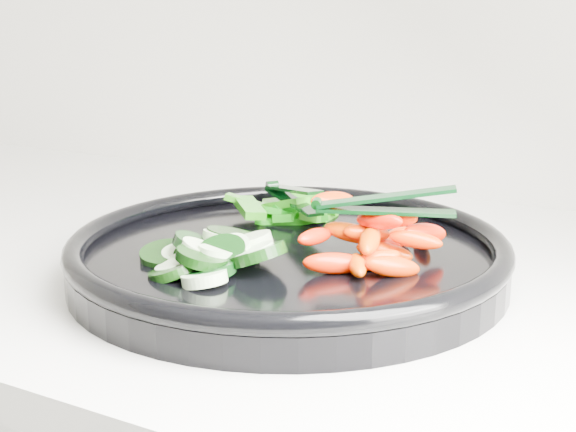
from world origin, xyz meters
The scene contains 6 objects.
veggie_tray centered at (0.04, 1.65, 0.95)m, with size 0.38×0.38×0.04m.
cucumber_pile centered at (0.00, 1.58, 0.96)m, with size 0.14×0.13×0.04m.
carrot_pile centered at (0.12, 1.66, 0.97)m, with size 0.13×0.15×0.05m.
pepper_pile centered at (-0.01, 1.74, 0.96)m, with size 0.11×0.10×0.04m.
tong_carrot centered at (0.12, 1.65, 1.00)m, with size 0.11×0.05×0.02m.
tong_pepper centered at (0.00, 1.73, 0.98)m, with size 0.10×0.08×0.02m.
Camera 1 is at (0.36, 1.08, 1.16)m, focal length 50.00 mm.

